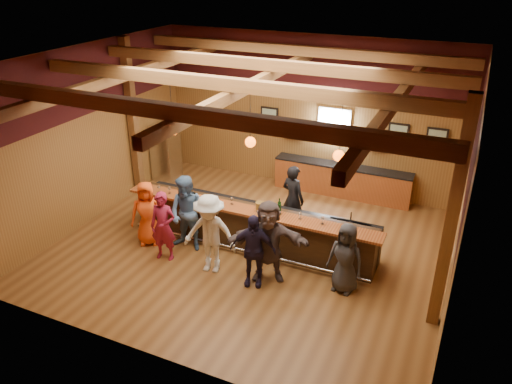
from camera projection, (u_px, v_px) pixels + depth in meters
room at (251, 119)px, 10.79m from camera, size 9.04×9.00×4.52m
bar_counter at (254, 225)px, 12.02m from camera, size 6.30×1.07×1.11m
back_bar_cabinet at (342, 180)px, 14.54m from camera, size 4.00×0.52×0.95m
window at (334, 124)px, 14.19m from camera, size 0.95×0.09×0.95m
framed_pictures at (364, 127)px, 13.84m from camera, size 5.35×0.05×0.45m
wine_shelves at (332, 139)px, 14.33m from camera, size 3.00×0.18×0.30m
pendant_lights at (250, 142)px, 10.96m from camera, size 4.24×0.24×1.37m
stainless_fridge at (166, 152)px, 15.40m from camera, size 0.70×0.70×1.80m
customer_orange at (147, 213)px, 11.98m from camera, size 0.94×0.82×1.62m
customer_redvest at (163, 226)px, 11.35m from camera, size 0.67×0.50×1.67m
customer_denim at (188, 214)px, 11.69m from camera, size 0.92×0.72×1.87m
customer_white at (210, 234)px, 10.85m from camera, size 1.29×0.86×1.86m
customer_navy at (253, 250)px, 10.45m from camera, size 1.05×0.64×1.66m
customer_brown at (268, 241)px, 10.58m from camera, size 1.82×1.11×1.87m
customer_dark at (346, 258)px, 10.27m from camera, size 0.83×0.61×1.56m
bartender at (293, 199)px, 12.52m from camera, size 0.75×0.60×1.77m
ice_bucket at (260, 207)px, 11.40m from camera, size 0.20×0.20×0.22m
bottle_a at (280, 209)px, 11.23m from camera, size 0.08×0.08×0.35m
bottle_b at (279, 207)px, 11.31m from camera, size 0.08×0.08×0.36m
glass_a at (159, 187)px, 12.27m from camera, size 0.09×0.09×0.20m
glass_b at (169, 189)px, 12.24m from camera, size 0.08×0.08×0.17m
glass_c at (187, 192)px, 12.04m from camera, size 0.08×0.08×0.18m
glass_d at (204, 198)px, 11.76m from camera, size 0.08×0.08×0.17m
glass_e at (232, 199)px, 11.69m from camera, size 0.08×0.08×0.18m
glass_f at (270, 209)px, 11.27m from camera, size 0.08×0.08×0.17m
glass_g at (300, 214)px, 11.05m from camera, size 0.08×0.08×0.17m
glass_h at (323, 218)px, 10.83m from camera, size 0.09×0.09×0.19m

